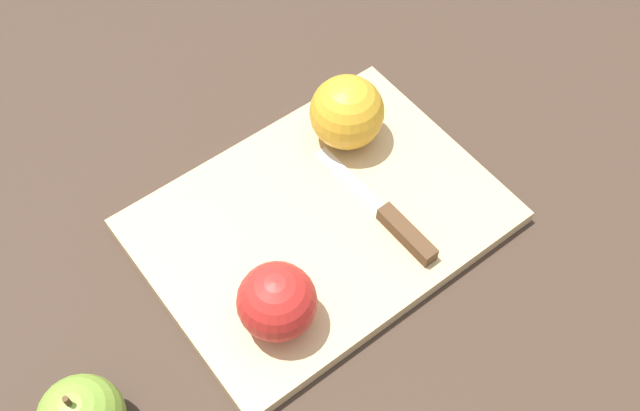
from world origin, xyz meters
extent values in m
plane|color=#38281E|center=(0.00, 0.00, 0.00)|extent=(4.00, 4.00, 0.00)
cube|color=tan|center=(0.00, 0.00, 0.01)|extent=(0.39, 0.32, 0.02)
sphere|color=red|center=(-0.11, -0.05, 0.05)|extent=(0.07, 0.07, 0.07)
cylinder|color=beige|center=(-0.11, -0.04, 0.05)|extent=(0.05, 0.05, 0.07)
sphere|color=gold|center=(0.10, 0.05, 0.06)|extent=(0.08, 0.08, 0.08)
cylinder|color=beige|center=(0.09, 0.05, 0.06)|extent=(0.05, 0.06, 0.07)
cube|color=silver|center=(0.05, 0.01, 0.02)|extent=(0.03, 0.10, 0.00)
cube|color=#472D19|center=(0.04, -0.08, 0.02)|extent=(0.03, 0.07, 0.02)
cylinder|color=#4C3319|center=(-0.29, 0.01, 0.08)|extent=(0.01, 0.01, 0.01)
camera|label=1|loc=(-0.30, -0.27, 0.65)|focal=42.00mm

